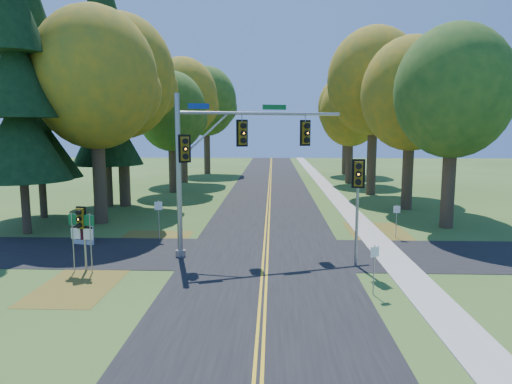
{
  "coord_description": "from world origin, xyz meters",
  "views": [
    {
      "loc": [
        0.35,
        -20.47,
        6.27
      ],
      "look_at": [
        -0.48,
        1.74,
        3.2
      ],
      "focal_mm": 32.0,
      "sensor_mm": 36.0,
      "label": 1
    }
  ],
  "objects_px": {
    "east_signal_pole": "(358,186)",
    "traffic_mast": "(222,153)",
    "route_sign_cluster": "(82,231)",
    "info_kiosk": "(83,230)"
  },
  "relations": [
    {
      "from": "info_kiosk",
      "to": "route_sign_cluster",
      "type": "bearing_deg",
      "value": -53.3
    },
    {
      "from": "traffic_mast",
      "to": "route_sign_cluster",
      "type": "bearing_deg",
      "value": -170.25
    },
    {
      "from": "route_sign_cluster",
      "to": "east_signal_pole",
      "type": "bearing_deg",
      "value": 17.43
    },
    {
      "from": "route_sign_cluster",
      "to": "info_kiosk",
      "type": "distance_m",
      "value": 5.32
    },
    {
      "from": "traffic_mast",
      "to": "east_signal_pole",
      "type": "distance_m",
      "value": 6.77
    },
    {
      "from": "east_signal_pole",
      "to": "traffic_mast",
      "type": "bearing_deg",
      "value": 171.15
    },
    {
      "from": "route_sign_cluster",
      "to": "info_kiosk",
      "type": "relative_size",
      "value": 1.6
    },
    {
      "from": "route_sign_cluster",
      "to": "info_kiosk",
      "type": "xyz_separation_m",
      "value": [
        -2.01,
        4.81,
        -1.04
      ]
    },
    {
      "from": "east_signal_pole",
      "to": "route_sign_cluster",
      "type": "xyz_separation_m",
      "value": [
        -12.16,
        -1.23,
        -1.89
      ]
    },
    {
      "from": "info_kiosk",
      "to": "east_signal_pole",
      "type": "bearing_deg",
      "value": -0.19
    }
  ]
}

